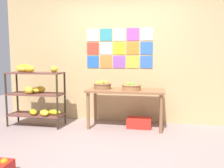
% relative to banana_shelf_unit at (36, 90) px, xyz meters
% --- Properties ---
extents(ground, '(9.11, 9.11, 0.00)m').
position_rel_banana_shelf_unit_xyz_m(ground, '(1.55, -0.93, -0.69)').
color(ground, gray).
extents(back_wall_with_art, '(4.95, 0.07, 2.67)m').
position_rel_banana_shelf_unit_xyz_m(back_wall_with_art, '(1.55, 0.66, 0.65)').
color(back_wall_with_art, tan).
rests_on(back_wall_with_art, ground).
extents(banana_shelf_unit, '(1.05, 0.53, 1.17)m').
position_rel_banana_shelf_unit_xyz_m(banana_shelf_unit, '(0.00, 0.00, 0.00)').
color(banana_shelf_unit, '#342B18').
rests_on(banana_shelf_unit, ground).
extents(display_table, '(1.42, 0.63, 0.72)m').
position_rel_banana_shelf_unit_xyz_m(display_table, '(1.70, 0.20, -0.07)').
color(display_table, '#8D5D3B').
rests_on(display_table, ground).
extents(fruit_basket_right, '(0.34, 0.34, 0.17)m').
position_rel_banana_shelf_unit_xyz_m(fruit_basket_right, '(1.26, 0.18, 0.10)').
color(fruit_basket_right, '#8C6240').
rests_on(fruit_basket_right, display_table).
extents(fruit_basket_back_right, '(0.36, 0.36, 0.15)m').
position_rel_banana_shelf_unit_xyz_m(fruit_basket_back_right, '(1.82, 0.11, 0.09)').
color(fruit_basket_back_right, '#A56F43').
rests_on(fruit_basket_back_right, display_table).
extents(produce_crate_under_table, '(0.45, 0.31, 0.18)m').
position_rel_banana_shelf_unit_xyz_m(produce_crate_under_table, '(1.96, 0.22, -0.60)').
color(produce_crate_under_table, red).
rests_on(produce_crate_under_table, ground).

